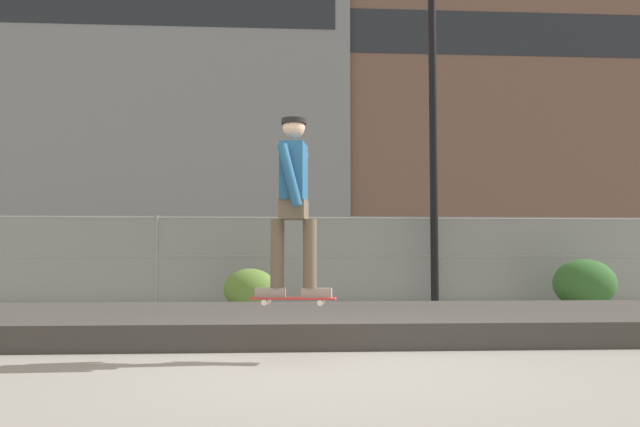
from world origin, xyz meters
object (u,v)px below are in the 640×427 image
object	(u,v)px
skateboard	(293,299)
shrub_left	(250,289)
parked_car_far	(605,264)
skater	(294,194)
shrub_center	(585,284)
parked_car_mid	(362,264)
street_lamp	(433,74)
parked_car_near	(150,264)

from	to	relation	value
skateboard	shrub_left	world-z (taller)	shrub_left
parked_car_far	skater	bearing A→B (deg)	-127.65
skater	parked_car_far	bearing A→B (deg)	52.35
parked_car_far	shrub_center	bearing A→B (deg)	-120.84
parked_car_far	shrub_center	world-z (taller)	parked_car_far
parked_car_mid	shrub_center	world-z (taller)	parked_car_mid
street_lamp	shrub_left	xyz separation A→B (m)	(-3.71, -0.61, -4.39)
shrub_center	skater	bearing A→B (deg)	-131.23
street_lamp	parked_car_near	size ratio (longest dim) A/B	1.75
shrub_center	parked_car_mid	bearing A→B (deg)	131.65
parked_car_far	shrub_center	xyz separation A→B (m)	(-2.41, -4.04, -0.36)
parked_car_near	shrub_center	distance (m)	9.94
parked_car_near	shrub_center	size ratio (longest dim) A/B	3.60
skater	street_lamp	xyz separation A→B (m)	(3.08, 7.41, 3.22)
street_lamp	parked_car_near	world-z (taller)	street_lamp
street_lamp	shrub_center	world-z (taller)	street_lamp
street_lamp	parked_car_mid	world-z (taller)	street_lamp
street_lamp	parked_car_near	xyz separation A→B (m)	(-6.27, 3.33, -3.95)
skater	street_lamp	size ratio (longest dim) A/B	0.22
shrub_left	shrub_center	world-z (taller)	shrub_center
skater	parked_car_far	distance (m)	13.62
skater	street_lamp	bearing A→B (deg)	67.42
parked_car_mid	shrub_left	bearing A→B (deg)	-122.31
street_lamp	skateboard	bearing A→B (deg)	-112.58
skater	shrub_center	size ratio (longest dim) A/B	1.38
skater	parked_car_near	size ratio (longest dim) A/B	0.38
parked_car_mid	skater	bearing A→B (deg)	-100.55
shrub_left	parked_car_near	bearing A→B (deg)	123.04
parked_car_far	shrub_center	size ratio (longest dim) A/B	3.60
shrub_left	skateboard	bearing A→B (deg)	-84.74
parked_car_near	skateboard	bearing A→B (deg)	-73.47
street_lamp	shrub_center	xyz separation A→B (m)	(2.81, -0.68, -4.30)
street_lamp	parked_car_mid	xyz separation A→B (m)	(-1.03, 3.63, -3.95)
skater	parked_car_mid	size ratio (longest dim) A/B	0.38
skater	shrub_center	world-z (taller)	skater
skater	parked_car_mid	xyz separation A→B (m)	(2.06, 11.04, -0.73)
shrub_center	street_lamp	bearing A→B (deg)	166.37
parked_car_mid	shrub_left	world-z (taller)	parked_car_mid
skateboard	parked_car_mid	size ratio (longest dim) A/B	0.18
parked_car_near	street_lamp	bearing A→B (deg)	-27.97
street_lamp	shrub_left	bearing A→B (deg)	-170.68
parked_car_near	shrub_center	xyz separation A→B (m)	(9.08, -4.01, -0.36)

